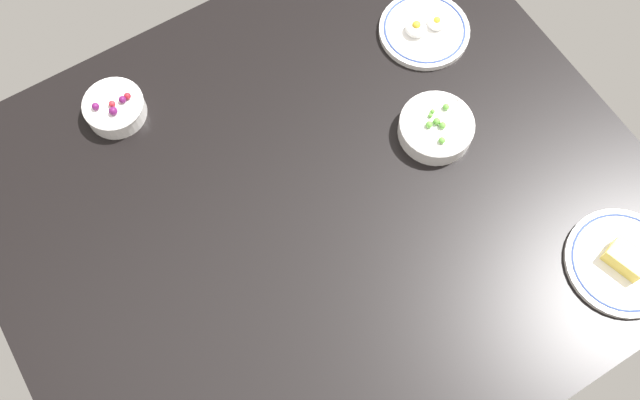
{
  "coord_description": "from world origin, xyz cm",
  "views": [
    {
      "loc": [
        28.86,
        46.98,
        140.22
      ],
      "look_at": [
        0.0,
        0.0,
        6.0
      ],
      "focal_mm": 39.65,
      "sensor_mm": 36.0,
      "label": 1
    }
  ],
  "objects_px": {
    "bowl_berries": "(115,108)",
    "plate_eggs": "(424,30)",
    "bowl_peas": "(436,128)",
    "plate_cheese": "(623,262)"
  },
  "relations": [
    {
      "from": "bowl_peas",
      "to": "plate_cheese",
      "type": "relative_size",
      "value": 0.71
    },
    {
      "from": "bowl_berries",
      "to": "bowl_peas",
      "type": "bearing_deg",
      "value": 144.5
    },
    {
      "from": "bowl_berries",
      "to": "plate_eggs",
      "type": "xyz_separation_m",
      "value": [
        -0.69,
        0.18,
        -0.01
      ]
    },
    {
      "from": "plate_cheese",
      "to": "bowl_peas",
      "type": "bearing_deg",
      "value": -71.22
    },
    {
      "from": "bowl_berries",
      "to": "plate_eggs",
      "type": "distance_m",
      "value": 0.72
    },
    {
      "from": "bowl_berries",
      "to": "bowl_peas",
      "type": "distance_m",
      "value": 0.69
    },
    {
      "from": "bowl_peas",
      "to": "plate_cheese",
      "type": "height_order",
      "value": "bowl_peas"
    },
    {
      "from": "bowl_peas",
      "to": "plate_cheese",
      "type": "xyz_separation_m",
      "value": [
        -0.15,
        0.44,
        -0.01
      ]
    },
    {
      "from": "bowl_berries",
      "to": "plate_cheese",
      "type": "distance_m",
      "value": 1.11
    },
    {
      "from": "plate_cheese",
      "to": "plate_eggs",
      "type": "relative_size",
      "value": 1.1
    }
  ]
}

